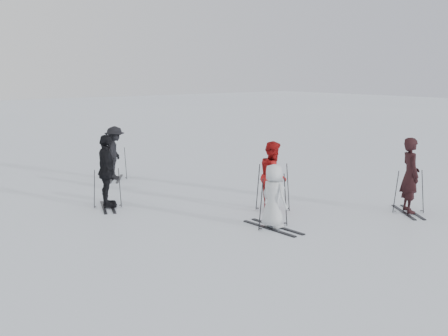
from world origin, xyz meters
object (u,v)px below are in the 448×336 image
skier_red (273,177)px  skier_uphill_far (115,153)px  skier_near_dark (410,176)px  skier_uphill_left (107,172)px  skier_grey (274,197)px

skier_red → skier_uphill_far: size_ratio=1.02×
skier_uphill_far → skier_red: bearing=-134.8°
skier_near_dark → skier_uphill_left: 8.19m
skier_near_dark → skier_grey: (-3.86, 1.16, -0.23)m
skier_grey → skier_uphill_left: bearing=26.5°
skier_uphill_far → skier_uphill_left: bearing=-176.5°
skier_near_dark → skier_uphill_left: skier_uphill_left is taller
skier_uphill_left → skier_red: bearing=-110.1°
skier_near_dark → skier_uphill_far: skier_near_dark is taller
skier_grey → skier_uphill_far: (-0.13, 7.89, 0.14)m
skier_grey → skier_uphill_left: (-2.22, 4.33, 0.23)m
skier_red → skier_uphill_far: 6.73m
skier_near_dark → skier_red: bearing=82.4°
skier_red → skier_uphill_left: 4.57m
skier_grey → skier_uphill_far: skier_uphill_far is taller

